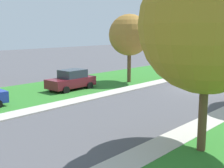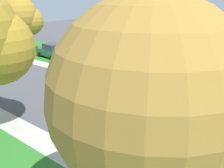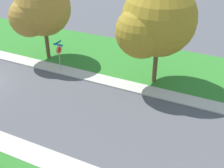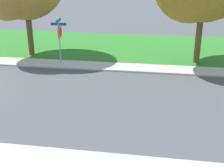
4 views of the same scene
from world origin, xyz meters
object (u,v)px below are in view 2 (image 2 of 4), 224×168
car_green_across_road (52,51)px  tree_across_left (20,17)px  car_maroon_behind_trees (182,75)px  tree_sidewalk_far (1,19)px  house_right_setback (152,35)px  car_blue_far_down_street (102,60)px  tree_across_right (160,101)px  stop_sign_far_corner (111,137)px

car_green_across_road → tree_across_left: size_ratio=0.61×
car_maroon_behind_trees → tree_sidewalk_far: size_ratio=0.65×
tree_sidewalk_far → house_right_setback: size_ratio=0.69×
house_right_setback → car_blue_far_down_street: bearing=177.8°
car_maroon_behind_trees → house_right_setback: house_right_setback is taller
car_blue_far_down_street → tree_across_right: bearing=-134.5°
car_green_across_road → stop_sign_far_corner: bearing=-122.5°
stop_sign_far_corner → car_green_across_road: size_ratio=0.62×
car_green_across_road → house_right_setback: size_ratio=0.46×
tree_sidewalk_far → tree_across_right: 34.86m
house_right_setback → car_maroon_behind_trees: bearing=-137.1°
car_maroon_behind_trees → tree_across_right: 15.62m
car_green_across_road → car_blue_far_down_street: size_ratio=1.00×
stop_sign_far_corner → tree_sidewalk_far: 31.80m
car_green_across_road → tree_across_right: bearing=-122.0°
tree_across_right → tree_across_left: bearing=64.1°
car_green_across_road → tree_across_left: (-0.15, 5.83, 3.59)m
tree_sidewalk_far → house_right_setback: 20.97m
stop_sign_far_corner → tree_across_right: 4.19m
car_green_across_road → tree_sidewalk_far: 11.18m
tree_across_right → tree_sidewalk_far: bearing=67.6°
tree_across_left → house_right_setback: tree_across_left is taller
car_maroon_behind_trees → tree_sidewalk_far: 26.96m
car_blue_far_down_street → tree_sidewalk_far: bearing=91.9°
car_maroon_behind_trees → car_green_across_road: bearing=92.6°
stop_sign_far_corner → car_green_across_road: stop_sign_far_corner is taller
tree_sidewalk_far → car_maroon_behind_trees: bearing=-88.2°
tree_sidewalk_far → car_green_across_road: bearing=-89.3°
tree_sidewalk_far → tree_across_right: (-13.27, -32.22, 0.70)m
stop_sign_far_corner → tree_across_left: tree_across_left is taller
car_green_across_road → car_maroon_behind_trees: size_ratio=1.03×
car_maroon_behind_trees → house_right_setback: size_ratio=0.45×
car_green_across_road → car_blue_far_down_street: bearing=-86.5°
car_blue_far_down_street → tree_sidewalk_far: (-0.59, 18.13, 3.09)m
car_maroon_behind_trees → tree_across_left: tree_across_left is taller
stop_sign_far_corner → tree_across_right: (-1.47, -2.77, 2.77)m
car_maroon_behind_trees → house_right_setback: (8.93, 8.29, 1.50)m
car_blue_far_down_street → house_right_setback: house_right_setback is taller
stop_sign_far_corner → house_right_setback: (21.59, 10.98, 0.49)m
car_blue_far_down_street → tree_across_left: tree_across_left is taller
car_blue_far_down_street → tree_across_right: size_ratio=0.61×
stop_sign_far_corner → car_blue_far_down_street: stop_sign_far_corner is taller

